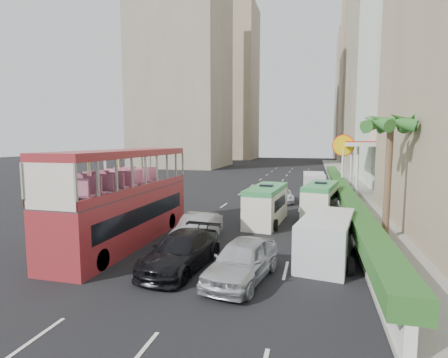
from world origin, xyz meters
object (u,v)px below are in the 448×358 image
(minibus_near, at_px, (266,205))
(double_decker_bus, at_px, (125,197))
(minibus_far, at_px, (321,200))
(car_silver_lane_b, at_px, (242,280))
(car_black, at_px, (182,268))
(panel_van_far, at_px, (314,183))
(van_asset, at_px, (282,202))
(panel_van_near, at_px, (326,238))
(palm_tree, at_px, (388,180))
(shell_station, at_px, (374,167))
(car_silver_lane_a, at_px, (198,243))

(minibus_near, bearing_deg, double_decker_bus, -131.15)
(double_decker_bus, relative_size, minibus_far, 1.99)
(car_silver_lane_b, distance_m, car_black, 2.90)
(panel_van_far, bearing_deg, van_asset, -116.79)
(car_black, distance_m, minibus_far, 13.72)
(car_black, xyz_separation_m, van_asset, (2.70, 17.93, 0.00))
(car_silver_lane_b, bearing_deg, minibus_far, 85.92)
(minibus_far, distance_m, panel_van_near, 9.59)
(minibus_near, distance_m, minibus_far, 4.62)
(minibus_near, relative_size, minibus_far, 1.02)
(panel_van_near, xyz_separation_m, panel_van_far, (-0.64, 21.21, 0.04))
(minibus_far, xyz_separation_m, palm_tree, (3.42, -5.40, 2.15))
(car_silver_lane_b, xyz_separation_m, car_black, (-2.83, 0.63, 0.00))
(car_black, distance_m, shell_station, 28.50)
(van_asset, height_order, palm_tree, palm_tree)
(double_decker_bus, distance_m, van_asset, 16.83)
(car_silver_lane_b, height_order, van_asset, car_silver_lane_b)
(double_decker_bus, height_order, panel_van_near, double_decker_bus)
(minibus_near, bearing_deg, van_asset, 93.49)
(car_black, relative_size, panel_van_far, 0.98)
(car_silver_lane_a, bearing_deg, double_decker_bus, -164.69)
(palm_tree, bearing_deg, car_silver_lane_a, -163.16)
(car_silver_lane_a, height_order, minibus_near, minibus_near)
(car_silver_lane_b, bearing_deg, car_silver_lane_a, 137.09)
(minibus_near, bearing_deg, car_black, -99.38)
(minibus_near, distance_m, panel_van_near, 7.62)
(panel_van_near, xyz_separation_m, shell_station, (5.50, 23.18, 1.72))
(van_asset, height_order, panel_van_near, panel_van_near)
(car_silver_lane_b, height_order, car_black, car_silver_lane_b)
(van_asset, bearing_deg, panel_van_far, 55.95)
(double_decker_bus, xyz_separation_m, car_black, (4.37, -2.87, -2.53))
(car_silver_lane_a, xyz_separation_m, minibus_near, (3.02, 5.51, 1.25))
(car_black, relative_size, panel_van_near, 1.02)
(palm_tree, bearing_deg, shell_station, 83.40)
(minibus_near, xyz_separation_m, panel_van_near, (3.70, -6.66, -0.22))
(car_silver_lane_a, distance_m, minibus_far, 10.77)
(double_decker_bus, relative_size, panel_van_near, 2.13)
(car_silver_lane_b, xyz_separation_m, palm_tree, (6.60, 7.50, 3.38))
(minibus_far, distance_m, shell_station, 14.79)
(car_black, distance_m, van_asset, 18.13)
(minibus_near, bearing_deg, panel_van_far, 83.37)
(car_silver_lane_b, bearing_deg, car_black, 177.17)
(minibus_far, relative_size, panel_van_far, 1.03)
(car_silver_lane_a, distance_m, car_black, 3.88)
(car_silver_lane_a, bearing_deg, van_asset, 77.87)
(car_black, bearing_deg, shell_station, 71.26)
(car_silver_lane_a, bearing_deg, shell_station, 61.96)
(panel_van_far, relative_size, palm_tree, 0.84)
(van_asset, relative_size, palm_tree, 0.67)
(car_black, relative_size, minibus_near, 0.94)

